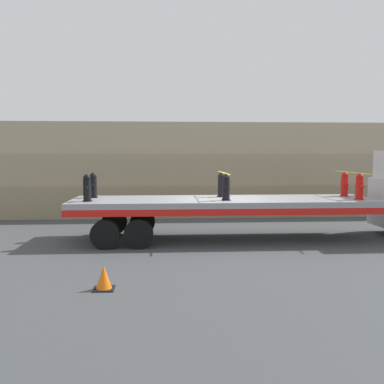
{
  "coord_description": "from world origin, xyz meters",
  "views": [
    {
      "loc": [
        -1.88,
        -13.47,
        2.72
      ],
      "look_at": [
        -1.01,
        0.0,
        1.54
      ],
      "focal_mm": 40.0,
      "sensor_mm": 36.0,
      "label": 1
    }
  ],
  "objects_px": {
    "flatbed_trailer": "(208,206)",
    "fire_hydrant_black_near_0": "(87,188)",
    "fire_hydrant_red_far_2": "(344,184)",
    "fire_hydrant_black_far_0": "(93,186)",
    "fire_hydrant_black_near_1": "(226,188)",
    "traffic_cone": "(104,278)",
    "fire_hydrant_black_far_1": "(221,185)",
    "fire_hydrant_red_near_2": "(359,187)"
  },
  "relations": [
    {
      "from": "fire_hydrant_black_near_0",
      "to": "fire_hydrant_black_far_0",
      "type": "distance_m",
      "value": 1.11
    },
    {
      "from": "flatbed_trailer",
      "to": "fire_hydrant_black_near_0",
      "type": "bearing_deg",
      "value": -171.42
    },
    {
      "from": "flatbed_trailer",
      "to": "fire_hydrant_red_far_2",
      "type": "bearing_deg",
      "value": 6.76
    },
    {
      "from": "traffic_cone",
      "to": "fire_hydrant_red_far_2",
      "type": "bearing_deg",
      "value": 36.9
    },
    {
      "from": "fire_hydrant_black_far_0",
      "to": "traffic_cone",
      "type": "height_order",
      "value": "fire_hydrant_black_far_0"
    },
    {
      "from": "fire_hydrant_red_near_2",
      "to": "fire_hydrant_red_far_2",
      "type": "height_order",
      "value": "same"
    },
    {
      "from": "fire_hydrant_black_far_1",
      "to": "traffic_cone",
      "type": "distance_m",
      "value": 6.48
    },
    {
      "from": "flatbed_trailer",
      "to": "fire_hydrant_black_far_0",
      "type": "xyz_separation_m",
      "value": [
        -3.69,
        0.56,
        0.62
      ]
    },
    {
      "from": "fire_hydrant_red_far_2",
      "to": "flatbed_trailer",
      "type": "bearing_deg",
      "value": -173.24
    },
    {
      "from": "flatbed_trailer",
      "to": "traffic_cone",
      "type": "distance_m",
      "value": 5.64
    },
    {
      "from": "fire_hydrant_black_far_0",
      "to": "fire_hydrant_red_near_2",
      "type": "xyz_separation_m",
      "value": [
        8.39,
        -1.11,
        0.0
      ]
    },
    {
      "from": "fire_hydrant_black_near_1",
      "to": "fire_hydrant_black_far_1",
      "type": "xyz_separation_m",
      "value": [
        0.0,
        1.11,
        0.0
      ]
    },
    {
      "from": "flatbed_trailer",
      "to": "traffic_cone",
      "type": "bearing_deg",
      "value": -117.93
    },
    {
      "from": "fire_hydrant_black_far_1",
      "to": "traffic_cone",
      "type": "relative_size",
      "value": 1.64
    },
    {
      "from": "flatbed_trailer",
      "to": "fire_hydrant_black_near_0",
      "type": "xyz_separation_m",
      "value": [
        -3.69,
        -0.56,
        0.62
      ]
    },
    {
      "from": "fire_hydrant_black_far_0",
      "to": "traffic_cone",
      "type": "relative_size",
      "value": 1.64
    },
    {
      "from": "fire_hydrant_black_far_0",
      "to": "fire_hydrant_red_near_2",
      "type": "bearing_deg",
      "value": -7.56
    },
    {
      "from": "fire_hydrant_black_far_1",
      "to": "traffic_cone",
      "type": "bearing_deg",
      "value": -119.58
    },
    {
      "from": "fire_hydrant_black_far_0",
      "to": "traffic_cone",
      "type": "xyz_separation_m",
      "value": [
        1.08,
        -5.49,
        -1.48
      ]
    },
    {
      "from": "flatbed_trailer",
      "to": "fire_hydrant_black_near_0",
      "type": "relative_size",
      "value": 11.72
    },
    {
      "from": "fire_hydrant_black_near_1",
      "to": "fire_hydrant_black_far_1",
      "type": "distance_m",
      "value": 1.11
    },
    {
      "from": "fire_hydrant_black_near_0",
      "to": "flatbed_trailer",
      "type": "bearing_deg",
      "value": 8.58
    },
    {
      "from": "fire_hydrant_black_near_1",
      "to": "fire_hydrant_red_near_2",
      "type": "bearing_deg",
      "value": 0.0
    },
    {
      "from": "fire_hydrant_red_far_2",
      "to": "fire_hydrant_black_far_0",
      "type": "bearing_deg",
      "value": 180.0
    },
    {
      "from": "fire_hydrant_black_far_0",
      "to": "fire_hydrant_black_far_1",
      "type": "bearing_deg",
      "value": 0.0
    },
    {
      "from": "fire_hydrant_black_far_0",
      "to": "fire_hydrant_red_near_2",
      "type": "height_order",
      "value": "same"
    },
    {
      "from": "flatbed_trailer",
      "to": "fire_hydrant_black_near_1",
      "type": "height_order",
      "value": "fire_hydrant_black_near_1"
    },
    {
      "from": "fire_hydrant_black_near_1",
      "to": "fire_hydrant_red_near_2",
      "type": "xyz_separation_m",
      "value": [
        4.19,
        0.0,
        0.0
      ]
    },
    {
      "from": "fire_hydrant_black_near_0",
      "to": "traffic_cone",
      "type": "bearing_deg",
      "value": -76.14
    },
    {
      "from": "fire_hydrant_red_near_2",
      "to": "traffic_cone",
      "type": "height_order",
      "value": "fire_hydrant_red_near_2"
    },
    {
      "from": "fire_hydrant_black_far_1",
      "to": "fire_hydrant_red_near_2",
      "type": "distance_m",
      "value": 4.34
    },
    {
      "from": "fire_hydrant_black_near_0",
      "to": "fire_hydrant_red_far_2",
      "type": "height_order",
      "value": "same"
    },
    {
      "from": "fire_hydrant_black_far_0",
      "to": "fire_hydrant_black_near_1",
      "type": "height_order",
      "value": "same"
    },
    {
      "from": "flatbed_trailer",
      "to": "fire_hydrant_black_near_1",
      "type": "bearing_deg",
      "value": -48.02
    },
    {
      "from": "fire_hydrant_black_far_0",
      "to": "fire_hydrant_black_far_1",
      "type": "relative_size",
      "value": 1.0
    },
    {
      "from": "fire_hydrant_black_far_1",
      "to": "fire_hydrant_black_far_0",
      "type": "bearing_deg",
      "value": 180.0
    },
    {
      "from": "fire_hydrant_black_near_0",
      "to": "fire_hydrant_black_far_0",
      "type": "relative_size",
      "value": 1.0
    },
    {
      "from": "fire_hydrant_black_far_1",
      "to": "fire_hydrant_red_far_2",
      "type": "relative_size",
      "value": 1.0
    },
    {
      "from": "fire_hydrant_black_near_1",
      "to": "fire_hydrant_red_near_2",
      "type": "height_order",
      "value": "same"
    },
    {
      "from": "flatbed_trailer",
      "to": "fire_hydrant_red_near_2",
      "type": "distance_m",
      "value": 4.77
    },
    {
      "from": "fire_hydrant_black_near_0",
      "to": "fire_hydrant_red_near_2",
      "type": "relative_size",
      "value": 1.0
    },
    {
      "from": "fire_hydrant_black_near_1",
      "to": "traffic_cone",
      "type": "xyz_separation_m",
      "value": [
        -3.11,
        -4.37,
        -1.48
      ]
    }
  ]
}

